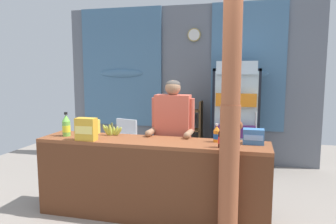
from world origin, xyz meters
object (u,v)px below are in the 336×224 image
Objects in this scene: stall_counter at (149,173)px; soda_bottle_lime_soda at (66,126)px; drink_fridge at (236,112)px; snack_box_instant_noodle at (92,127)px; shopkeeper at (173,127)px; snack_box_choco_powder at (86,129)px; banana_bunch at (112,130)px; soda_bottle_cola at (221,137)px; plastic_lawn_chair at (122,142)px; bottle_shelf_rack at (188,131)px; soda_bottle_orange_soda at (217,134)px; snack_box_biscuit at (253,136)px; timber_post at (230,111)px.

soda_bottle_lime_soda is (-1.06, 0.08, 0.48)m from stall_counter.
drink_fridge is 2.42m from snack_box_instant_noodle.
shopkeeper is 1.06m from snack_box_choco_powder.
soda_bottle_cola is at bearing -12.01° from banana_bunch.
shopkeeper reaches higher than plastic_lawn_chair.
bottle_shelf_rack is at bearing 72.89° from snack_box_choco_powder.
snack_box_instant_noodle is (-1.70, -1.73, -0.02)m from drink_fridge.
snack_box_instant_noodle is (-0.13, 0.37, -0.04)m from snack_box_choco_powder.
soda_bottle_orange_soda is (0.73, 0.20, 0.44)m from stall_counter.
bottle_shelf_rack is 3.98× the size of soda_bottle_lime_soda.
soda_bottle_orange_soda is (-0.14, -1.82, -0.02)m from drink_fridge.
shopkeeper is at bearing 160.52° from snack_box_biscuit.
soda_bottle_cola is at bearing -41.80° from shopkeeper.
snack_box_choco_powder is (-1.51, -0.04, 0.02)m from soda_bottle_cola.
timber_post is 1.75× the size of shopkeeper.
shopkeeper is 6.18× the size of snack_box_choco_powder.
shopkeeper is 7.65× the size of soda_bottle_orange_soda.
timber_post reaches higher than snack_box_biscuit.
stall_counter is 1.43× the size of drink_fridge.
snack_box_biscuit is (1.12, 0.20, 0.44)m from stall_counter.
bottle_shelf_rack is 4.65× the size of soda_bottle_cola.
bottle_shelf_rack is at bearing 89.49° from stall_counter.
soda_bottle_cola reaches higher than plastic_lawn_chair.
timber_post is at bearing -17.56° from stall_counter.
snack_box_biscuit is (2.13, -1.47, 0.50)m from plastic_lawn_chair.
stall_counter is 9.50× the size of banana_bunch.
snack_box_biscuit is at bearing 9.92° from stall_counter.
plastic_lawn_chair is (-1.03, -0.61, -0.11)m from bottle_shelf_rack.
stall_counter is 0.92m from soda_bottle_cola.
drink_fridge is 2.73m from soda_bottle_lime_soda.
drink_fridge is at bearing 10.64° from plastic_lawn_chair.
timber_post reaches higher than shopkeeper.
banana_bunch is (-1.27, 0.04, -0.03)m from soda_bottle_orange_soda.
snack_box_choco_powder reaches higher than banana_bunch.
soda_bottle_orange_soda is at bearing 3.86° from soda_bottle_lime_soda.
soda_bottle_lime_soda is 2.18m from snack_box_biscuit.
drink_fridge reaches higher than soda_bottle_orange_soda.
soda_bottle_cola is 0.97× the size of snack_box_choco_powder.
snack_box_choco_powder is at bearing -171.29° from snack_box_biscuit.
soda_bottle_cola reaches higher than snack_box_instant_noodle.
timber_post reaches higher than snack_box_choco_powder.
snack_box_choco_powder reaches higher than stall_counter.
soda_bottle_cola is at bearing -143.09° from snack_box_biscuit.
soda_bottle_cola is 1.67m from snack_box_instant_noodle.
soda_bottle_cola reaches higher than soda_bottle_orange_soda.
snack_box_choco_powder reaches higher than soda_bottle_orange_soda.
shopkeeper reaches higher than bottle_shelf_rack.
drink_fridge is 7.40× the size of soda_bottle_cola.
soda_bottle_cola reaches higher than banana_bunch.
drink_fridge is 1.84m from snack_box_biscuit.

